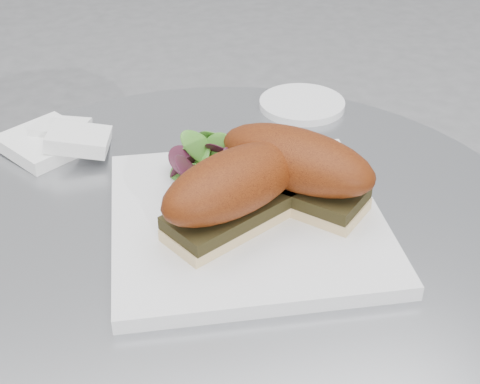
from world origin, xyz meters
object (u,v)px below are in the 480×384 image
object	(u,v)px
sandwich_right	(296,167)
saucer	(302,104)
sandwich_left	(234,190)
plate	(247,219)

from	to	relation	value
sandwich_right	saucer	world-z (taller)	sandwich_right
sandwich_left	sandwich_right	world-z (taller)	same
plate	saucer	xyz separation A→B (m)	(0.16, 0.25, -0.00)
plate	saucer	bearing A→B (deg)	57.75
sandwich_left	saucer	distance (m)	0.32
plate	sandwich_right	bearing A→B (deg)	8.72
sandwich_right	saucer	distance (m)	0.26
plate	saucer	world-z (taller)	plate
sandwich_left	sandwich_right	xyz separation A→B (m)	(0.07, 0.02, 0.00)
sandwich_right	sandwich_left	bearing A→B (deg)	-112.37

